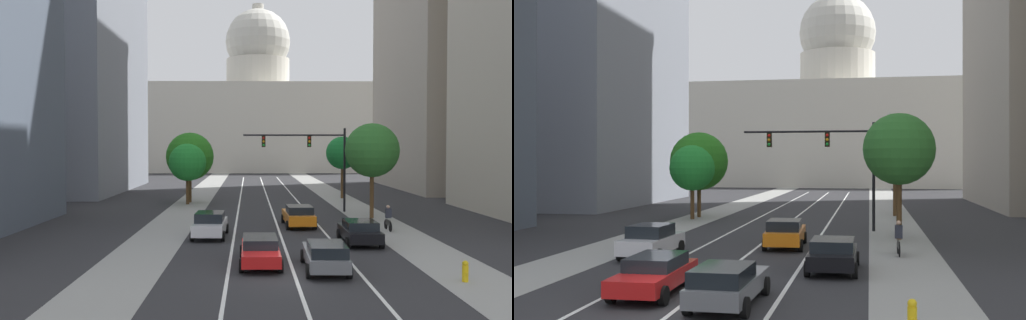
# 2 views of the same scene
# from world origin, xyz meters

# --- Properties ---
(ground_plane) EXTENTS (400.00, 400.00, 0.00)m
(ground_plane) POSITION_xyz_m (0.00, 40.00, 0.00)
(ground_plane) COLOR #2B2B2D
(sidewalk_left) EXTENTS (3.48, 130.00, 0.01)m
(sidewalk_left) POSITION_xyz_m (-7.66, 35.00, 0.01)
(sidewalk_left) COLOR gray
(sidewalk_left) RESTS_ON ground
(sidewalk_right) EXTENTS (3.48, 130.00, 0.01)m
(sidewalk_right) POSITION_xyz_m (7.66, 35.00, 0.01)
(sidewalk_right) COLOR gray
(sidewalk_right) RESTS_ON ground
(lane_stripe_left) EXTENTS (0.16, 90.00, 0.01)m
(lane_stripe_left) POSITION_xyz_m (-2.96, 25.00, 0.01)
(lane_stripe_left) COLOR white
(lane_stripe_left) RESTS_ON ground
(lane_stripe_center) EXTENTS (0.16, 90.00, 0.01)m
(lane_stripe_center) POSITION_xyz_m (0.00, 25.00, 0.01)
(lane_stripe_center) COLOR white
(lane_stripe_center) RESTS_ON ground
(lane_stripe_right) EXTENTS (0.16, 90.00, 0.01)m
(lane_stripe_right) POSITION_xyz_m (2.96, 25.00, 0.01)
(lane_stripe_right) COLOR white
(lane_stripe_right) RESTS_ON ground
(office_tower_far_left) EXTENTS (15.29, 27.28, 31.55)m
(office_tower_far_left) POSITION_xyz_m (-24.76, 43.49, 15.81)
(office_tower_far_left) COLOR gray
(office_tower_far_left) RESTS_ON ground
(capitol_building) EXTENTS (51.96, 22.11, 36.92)m
(capitol_building) POSITION_xyz_m (0.00, 93.94, 12.15)
(capitol_building) COLOR beige
(capitol_building) RESTS_ON ground
(car_red) EXTENTS (2.02, 4.75, 1.32)m
(car_red) POSITION_xyz_m (-1.48, 2.04, 0.71)
(car_red) COLOR red
(car_red) RESTS_ON ground
(car_white) EXTENTS (2.19, 4.34, 1.59)m
(car_white) POSITION_xyz_m (-4.44, 9.49, 0.82)
(car_white) COLOR silver
(car_white) RESTS_ON ground
(car_orange) EXTENTS (2.23, 4.75, 1.53)m
(car_orange) POSITION_xyz_m (1.49, 13.69, 0.79)
(car_orange) COLOR orange
(car_orange) RESTS_ON ground
(car_black) EXTENTS (2.13, 4.34, 1.39)m
(car_black) POSITION_xyz_m (4.44, 7.20, 0.74)
(car_black) COLOR black
(car_black) RESTS_ON ground
(car_gray) EXTENTS (2.08, 4.60, 1.39)m
(car_gray) POSITION_xyz_m (1.47, 0.63, 0.74)
(car_gray) COLOR slate
(car_gray) RESTS_ON ground
(traffic_signal_mast) EXTENTS (8.82, 0.39, 7.20)m
(traffic_signal_mast) POSITION_xyz_m (3.50, 21.83, 5.16)
(traffic_signal_mast) COLOR black
(traffic_signal_mast) RESTS_ON ground
(fire_hydrant) EXTENTS (0.26, 0.35, 0.91)m
(fire_hydrant) POSITION_xyz_m (7.09, -1.35, 0.46)
(fire_hydrant) COLOR yellow
(fire_hydrant) RESTS_ON ground
(cyclist) EXTENTS (0.37, 1.70, 1.72)m
(cyclist) POSITION_xyz_m (7.36, 11.88, 0.85)
(cyclist) COLOR black
(cyclist) RESTS_ON ground
(street_tree_near_left) EXTENTS (3.65, 3.65, 5.92)m
(street_tree_near_left) POSITION_xyz_m (-7.98, 27.73, 4.08)
(street_tree_near_left) COLOR #51381E
(street_tree_near_left) RESTS_ON ground
(street_tree_near_right) EXTENTS (3.53, 3.53, 6.68)m
(street_tree_near_right) POSITION_xyz_m (8.06, 33.23, 4.89)
(street_tree_near_right) COLOR #51381E
(street_tree_near_right) RESTS_ON ground
(street_tree_mid_left) EXTENTS (4.79, 4.79, 7.02)m
(street_tree_mid_left) POSITION_xyz_m (-7.94, 29.48, 4.61)
(street_tree_mid_left) COLOR #51381E
(street_tree_mid_left) RESTS_ON ground
(street_tree_far_right) EXTENTS (4.26, 4.26, 7.49)m
(street_tree_far_right) POSITION_xyz_m (7.67, 17.96, 5.34)
(street_tree_far_right) COLOR #51381E
(street_tree_far_right) RESTS_ON ground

